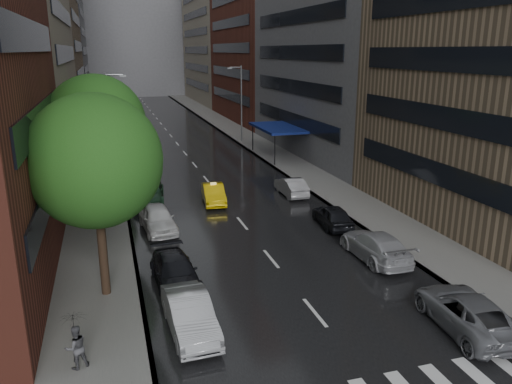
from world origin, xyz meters
TOP-DOWN VIEW (x-y plane):
  - ground at (0.00, 0.00)m, footprint 220.00×220.00m
  - road at (0.00, 50.00)m, footprint 14.00×140.00m
  - sidewalk_left at (-9.00, 50.00)m, footprint 4.00×140.00m
  - sidewalk_right at (9.00, 50.00)m, footprint 4.00×140.00m
  - buildings_left at (-15.00, 58.79)m, footprint 8.00×108.00m
  - buildings_right at (15.00, 56.70)m, footprint 8.05×109.10m
  - building_far at (0.00, 118.00)m, footprint 40.00×14.00m
  - tree_near at (-8.60, 8.17)m, footprint 5.82×5.82m
  - tree_mid at (-8.60, 18.06)m, footprint 6.02×6.02m
  - tree_far at (-8.60, 31.88)m, footprint 5.23×5.23m
  - taxi at (-0.84, 20.98)m, footprint 1.90×4.39m
  - parked_cars_left at (-5.40, 14.00)m, footprint 2.76×23.78m
  - parked_cars_right at (5.40, 8.91)m, footprint 2.96×25.15m
  - ped_black_umbrella at (-9.62, 2.63)m, footprint 0.96×0.98m
  - street_lamp_left at (-7.72, 30.00)m, footprint 1.74×0.22m
  - street_lamp_right at (7.72, 45.00)m, footprint 1.74×0.22m
  - awning at (8.98, 35.00)m, footprint 4.00×8.00m

SIDE VIEW (x-z plane):
  - ground at x=0.00m, z-range 0.00..0.00m
  - road at x=0.00m, z-range 0.00..0.01m
  - sidewalk_left at x=-9.00m, z-range 0.00..0.15m
  - sidewalk_right at x=9.00m, z-range 0.00..0.15m
  - taxi at x=-0.84m, z-range 0.00..1.41m
  - parked_cars_right at x=5.40m, z-range -0.03..1.50m
  - parked_cars_left at x=-5.40m, z-range -0.03..1.56m
  - ped_black_umbrella at x=-9.62m, z-range 0.35..2.44m
  - awning at x=8.98m, z-range 1.57..4.70m
  - street_lamp_left at x=-7.72m, z-range 0.39..9.39m
  - street_lamp_right at x=7.72m, z-range 0.39..9.39m
  - tree_far at x=-8.60m, z-range 1.53..9.87m
  - tree_near at x=-8.60m, z-range 1.71..10.98m
  - tree_mid at x=-8.60m, z-range 1.77..11.36m
  - buildings_right at x=15.00m, z-range -2.97..33.03m
  - buildings_left at x=-15.00m, z-range -3.01..34.99m
  - building_far at x=0.00m, z-range 0.00..32.00m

